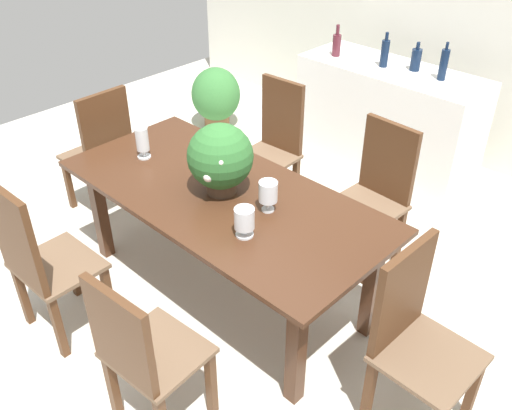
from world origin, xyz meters
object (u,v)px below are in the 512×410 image
at_px(crystal_vase_center_near, 268,193).
at_px(chair_near_left, 37,256).
at_px(chair_far_left, 274,142).
at_px(wine_bottle_clear, 444,64).
at_px(crystal_vase_right, 244,220).
at_px(wine_bottle_green, 416,59).
at_px(chair_head_end, 102,149).
at_px(dining_table, 222,207).
at_px(chair_near_right, 141,352).
at_px(wine_glass, 225,146).
at_px(kitchen_counter, 386,121).
at_px(crystal_vase_left, 142,141).
at_px(chair_foot_end, 414,332).
at_px(wine_bottle_dark, 385,53).
at_px(chair_far_right, 377,189).
at_px(flower_centerpiece, 220,158).
at_px(wine_bottle_tall, 337,44).
at_px(potted_plant_floor, 216,96).

bearing_deg(crystal_vase_center_near, chair_near_left, -127.31).
distance_m(chair_far_left, wine_bottle_clear, 1.43).
distance_m(crystal_vase_right, wine_bottle_green, 2.38).
distance_m(chair_head_end, crystal_vase_center_near, 1.68).
relative_size(dining_table, chair_near_right, 2.15).
xyz_separation_m(dining_table, wine_glass, (-0.27, 0.28, 0.21)).
xyz_separation_m(chair_near_right, kitchen_counter, (-0.63, 3.04, -0.07)).
distance_m(crystal_vase_left, wine_bottle_green, 2.30).
xyz_separation_m(dining_table, wine_bottle_clear, (0.25, 2.10, 0.41)).
distance_m(chair_foot_end, wine_bottle_dark, 2.62).
xyz_separation_m(dining_table, chair_far_right, (0.47, 0.97, -0.11)).
height_order(flower_centerpiece, crystal_vase_center_near, flower_centerpiece).
distance_m(chair_far_right, wine_bottle_tall, 1.60).
bearing_deg(kitchen_counter, flower_centerpiece, -86.04).
xyz_separation_m(wine_glass, wine_bottle_clear, (0.51, 1.82, 0.20)).
bearing_deg(crystal_vase_center_near, flower_centerpiece, -172.08).
bearing_deg(chair_near_left, kitchen_counter, -97.64).
distance_m(chair_far_left, wine_bottle_dark, 1.19).
height_order(wine_glass, kitchen_counter, kitchen_counter).
distance_m(flower_centerpiece, wine_bottle_dark, 2.04).
bearing_deg(chair_far_left, wine_bottle_tall, 98.31).
distance_m(chair_foot_end, chair_near_right, 1.29).
distance_m(chair_near_left, wine_bottle_dark, 3.06).
bearing_deg(wine_bottle_green, wine_bottle_dark, -156.14).
distance_m(wine_bottle_clear, wine_bottle_green, 0.26).
height_order(chair_far_left, flower_centerpiece, flower_centerpiece).
relative_size(chair_head_end, crystal_vase_left, 4.87).
bearing_deg(crystal_vase_left, wine_bottle_clear, 66.68).
relative_size(chair_head_end, chair_near_left, 0.97).
distance_m(chair_far_left, chair_near_left, 1.96).
bearing_deg(wine_bottle_green, chair_far_right, -67.58).
height_order(chair_far_right, wine_glass, chair_far_right).
height_order(crystal_vase_right, wine_bottle_clear, wine_bottle_clear).
height_order(crystal_vase_right, wine_bottle_dark, wine_bottle_dark).
xyz_separation_m(crystal_vase_left, wine_bottle_green, (0.68, 2.20, 0.15)).
height_order(flower_centerpiece, crystal_vase_left, flower_centerpiece).
height_order(chair_near_left, crystal_vase_center_near, chair_near_left).
bearing_deg(wine_bottle_clear, crystal_vase_left, -113.32).
relative_size(chair_far_right, wine_bottle_dark, 3.60).
xyz_separation_m(chair_near_left, wine_glass, (0.20, 1.26, 0.28)).
height_order(dining_table, chair_foot_end, chair_foot_end).
bearing_deg(wine_bottle_green, chair_near_right, -81.18).
xyz_separation_m(chair_foot_end, wine_bottle_green, (-1.34, 2.14, 0.48)).
bearing_deg(flower_centerpiece, chair_near_right, -63.59).
bearing_deg(kitchen_counter, crystal_vase_center_near, -76.66).
bearing_deg(potted_plant_floor, kitchen_counter, 13.32).
height_order(kitchen_counter, potted_plant_floor, kitchen_counter).
bearing_deg(chair_head_end, chair_far_left, 137.91).
height_order(chair_far_right, chair_head_end, chair_head_end).
distance_m(chair_head_end, crystal_vase_right, 1.76).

